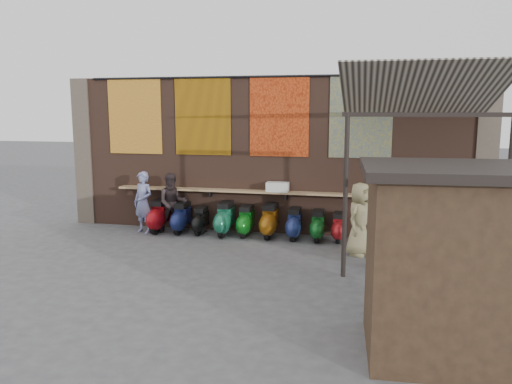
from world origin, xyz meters
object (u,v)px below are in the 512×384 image
scooter_stool_4 (246,221)px  diner_right (173,203)px  scooter_stool_0 (159,216)px  scooter_stool_6 (294,224)px  scooter_stool_8 (339,227)px  scooter_stool_5 (270,221)px  diner_left (143,202)px  scooter_stool_1 (182,218)px  scooter_stool_3 (225,219)px  shopper_navy (390,232)px  market_stall (457,267)px  scooter_stool_2 (201,221)px  shelf_box (278,187)px  scooter_stool_7 (318,226)px  shopper_grey (448,245)px  shopper_tan (360,219)px

scooter_stool_4 → diner_right: size_ratio=0.52×
scooter_stool_0 → scooter_stool_4: (2.32, 0.05, -0.03)m
scooter_stool_6 → diner_right: size_ratio=0.52×
scooter_stool_0 → scooter_stool_8: 4.65m
scooter_stool_5 → diner_left: (-3.29, -0.23, 0.38)m
scooter_stool_1 → scooter_stool_8: 4.04m
diner_right → scooter_stool_3: bearing=-26.1°
scooter_stool_1 → shopper_navy: size_ratio=0.51×
scooter_stool_1 → market_stall: bearing=-43.1°
scooter_stool_2 → market_stall: 7.63m
shelf_box → scooter_stool_3: 1.57m
scooter_stool_0 → scooter_stool_2: (1.12, 0.03, -0.08)m
scooter_stool_0 → scooter_stool_4: 2.32m
scooter_stool_5 → scooter_stool_7: 1.21m
scooter_stool_0 → scooter_stool_8: (4.65, 0.03, -0.07)m
scooter_stool_1 → market_stall: (5.80, -5.43, 0.79)m
scooter_stool_1 → diner_right: diner_right is taller
shelf_box → scooter_stool_5: (-0.15, -0.27, -0.82)m
scooter_stool_6 → diner_right: diner_right is taller
diner_right → shopper_grey: 6.94m
scooter_stool_1 → scooter_stool_8: size_ratio=1.14×
diner_right → shopper_navy: (5.36, -2.10, 0.03)m
shelf_box → scooter_stool_6: shelf_box is taller
scooter_stool_3 → scooter_stool_4: size_ratio=1.10×
scooter_stool_3 → diner_right: (-1.41, 0.00, 0.35)m
diner_right → shopper_tan: bearing=-38.5°
scooter_stool_4 → scooter_stool_8: (2.32, -0.02, -0.04)m
scooter_stool_1 → diner_right: bearing=-178.9°
scooter_stool_6 → scooter_stool_8: bearing=1.1°
scooter_stool_5 → scooter_stool_7: (1.21, -0.04, -0.05)m
scooter_stool_2 → diner_left: bearing=-171.7°
scooter_stool_1 → shopper_tan: (4.53, -1.07, 0.41)m
scooter_stool_1 → scooter_stool_2: (0.51, 0.01, -0.05)m
scooter_stool_6 → market_stall: bearing=-62.3°
scooter_stool_3 → scooter_stool_4: 0.54m
scooter_stool_6 → shopper_tan: (1.58, -1.05, 0.42)m
shelf_box → scooter_stool_4: size_ratio=0.69×
scooter_stool_8 → diner_left: size_ratio=0.45×
scooter_stool_5 → scooter_stool_3: bearing=-178.4°
scooter_stool_8 → shopper_navy: (1.09, -2.12, 0.46)m
scooter_stool_5 → scooter_stool_6: (0.63, -0.04, -0.04)m
scooter_stool_7 → shelf_box: bearing=163.7°
market_stall → shopper_grey: bearing=80.7°
scooter_stool_3 → diner_right: 1.45m
scooter_stool_4 → scooter_stool_8: 2.32m
scooter_stool_2 → scooter_stool_8: scooter_stool_8 is taller
scooter_stool_0 → scooter_stool_3: size_ratio=0.99×
scooter_stool_3 → shopper_tan: shopper_tan is taller
scooter_stool_3 → scooter_stool_4: bearing=3.5°
scooter_stool_2 → scooter_stool_7: size_ratio=0.92×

